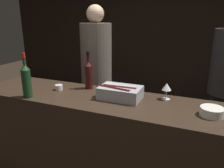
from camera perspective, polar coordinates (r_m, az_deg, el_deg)
name	(u,v)px	position (r m, az deg, el deg)	size (l,w,h in m)	color
wall_back_chalkboard	(166,31)	(3.97, 13.82, 13.21)	(6.40, 0.06, 2.80)	black
bar_counter	(111,152)	(2.00, -0.33, -17.42)	(2.46, 0.56, 1.00)	#2D2116
ice_bin_with_bottles	(120,92)	(1.76, 1.99, -2.03)	(0.36, 0.22, 0.11)	#9EA0A5
bowl_white	(212,111)	(1.61, 24.66, -6.54)	(0.15, 0.15, 0.06)	silver
wine_glass	(167,87)	(1.79, 14.08, -0.88)	(0.07, 0.07, 0.13)	silver
candle_votive	(59,87)	(2.04, -13.73, -0.86)	(0.07, 0.07, 0.05)	silver
red_wine_bottle_black_foil	(89,74)	(2.00, -6.14, 2.70)	(0.07, 0.07, 0.35)	#380F0F
red_wine_bottle_burgundy	(26,80)	(1.90, -21.48, 1.01)	(0.07, 0.07, 0.37)	#143319
person_blond_tee	(96,70)	(2.78, -4.08, 3.63)	(0.38, 0.38, 1.78)	black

